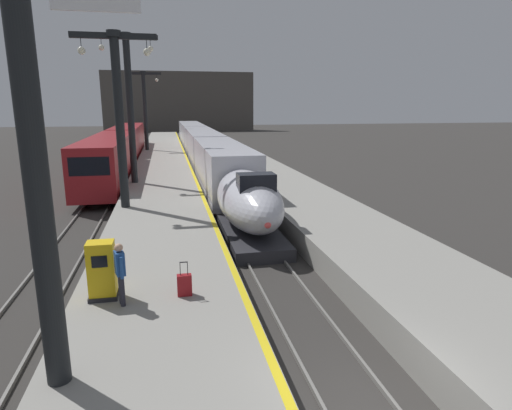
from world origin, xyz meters
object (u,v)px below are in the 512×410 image
highspeed_train_main (204,148)px  station_column_near (30,93)px  rolling_suitcase (185,285)px  station_column_mid (118,104)px  passenger_near_edge (120,269)px  regional_train_adjacent (120,147)px  station_column_far (129,95)px  station_column_distant (145,103)px  ticket_machine_yellow (102,272)px

highspeed_train_main → station_column_near: size_ratio=6.67×
rolling_suitcase → highspeed_train_main: bearing=84.1°
station_column_mid → highspeed_train_main: bearing=74.4°
highspeed_train_main → passenger_near_edge: 33.13m
station_column_mid → rolling_suitcase: station_column_mid is taller
regional_train_adjacent → station_column_near: 36.57m
regional_train_adjacent → station_column_near: size_ratio=4.22×
station_column_far → passenger_near_edge: (0.89, -18.98, -4.76)m
highspeed_train_main → station_column_near: station_column_near is taller
station_column_distant → passenger_near_edge: station_column_distant is taller
regional_train_adjacent → rolling_suitcase: bearing=-81.8°
regional_train_adjacent → station_column_mid: (2.20, -21.53, 4.13)m
passenger_near_edge → rolling_suitcase: size_ratio=1.72×
station_column_near → station_column_mid: size_ratio=1.01×
highspeed_train_main → ticket_machine_yellow: size_ratio=36.18×
highspeed_train_main → station_column_mid: station_column_mid is taller
passenger_near_edge → station_column_mid: bearing=94.4°
station_column_mid → passenger_near_edge: 12.39m
station_column_distant → ticket_machine_yellow: size_ratio=5.54×
station_column_far → ticket_machine_yellow: bearing=-88.9°
highspeed_train_main → station_column_far: station_column_far is taller
regional_train_adjacent → station_column_far: station_column_far is taller
ticket_machine_yellow → station_column_distant: bearing=90.5°
highspeed_train_main → station_column_mid: (-5.90, -21.12, 4.31)m
regional_train_adjacent → passenger_near_edge: size_ratio=21.66×
station_column_near → passenger_near_edge: size_ratio=5.13×
highspeed_train_main → rolling_suitcase: 32.68m
rolling_suitcase → ticket_machine_yellow: (-2.17, 0.28, 0.44)m
station_column_near → passenger_near_edge: bearing=75.1°
station_column_mid → station_column_near: bearing=-89.8°
passenger_near_edge → rolling_suitcase: 1.79m
regional_train_adjacent → ticket_machine_yellow: 32.73m
regional_train_adjacent → rolling_suitcase: 33.25m
regional_train_adjacent → rolling_suitcase: (4.72, -32.90, -0.77)m
station_column_distant → passenger_near_edge: 41.49m
station_column_distant → ticket_machine_yellow: station_column_distant is taller
station_column_mid → station_column_distant: 29.63m
highspeed_train_main → rolling_suitcase: (-3.38, -32.50, -0.59)m
passenger_near_edge → rolling_suitcase: (1.64, 0.24, -0.69)m
station_column_distant → rolling_suitcase: station_column_distant is taller
passenger_near_edge → highspeed_train_main: bearing=81.3°
highspeed_train_main → rolling_suitcase: highspeed_train_main is taller
station_column_mid → ticket_machine_yellow: station_column_mid is taller
station_column_far → rolling_suitcase: size_ratio=9.78×
highspeed_train_main → station_column_distant: (-5.90, 8.50, 4.45)m
station_column_far → station_column_near: bearing=-89.8°
regional_train_adjacent → rolling_suitcase: regional_train_adjacent is taller
station_column_far → station_column_distant: 22.27m
highspeed_train_main → regional_train_adjacent: (-8.10, 0.40, 0.18)m
regional_train_adjacent → station_column_far: 15.08m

